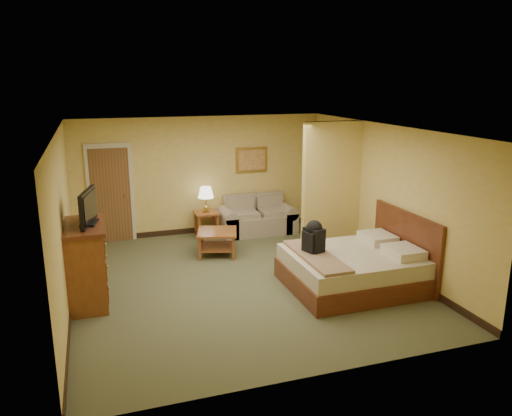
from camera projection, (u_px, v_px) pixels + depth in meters
name	position (u px, v px, depth m)	size (l,w,h in m)	color
floor	(240.00, 281.00, 8.59)	(6.00, 6.00, 0.00)	#4E5134
ceiling	(239.00, 129.00, 7.94)	(6.00, 6.00, 0.00)	white
back_wall	(201.00, 176.00, 11.02)	(5.50, 0.02, 2.60)	#DCBF5E
left_wall	(63.00, 222.00, 7.43)	(0.02, 6.00, 2.60)	#DCBF5E
right_wall	(384.00, 196.00, 9.10)	(0.02, 6.00, 2.60)	#DCBF5E
partition	(331.00, 188.00, 9.77)	(1.20, 0.15, 2.60)	#DCBF5E
door	(111.00, 194.00, 10.46)	(0.94, 0.16, 2.10)	beige
baseboard	(203.00, 229.00, 11.33)	(5.50, 0.02, 0.12)	black
loveseat	(257.00, 221.00, 11.24)	(1.69, 0.78, 0.85)	gray
side_table	(206.00, 220.00, 10.94)	(0.50, 0.50, 0.55)	brown
table_lamp	(206.00, 193.00, 10.79)	(0.34, 0.34, 0.56)	#BA9844
coffee_table	(217.00, 238.00, 9.80)	(0.93, 0.93, 0.49)	brown
wall_picture	(252.00, 160.00, 11.28)	(0.74, 0.04, 0.58)	#B78E3F
dresser	(86.00, 264.00, 7.60)	(0.62, 1.18, 1.27)	brown
tv	(88.00, 208.00, 7.41)	(0.29, 0.84, 0.52)	black
bed	(358.00, 267.00, 8.31)	(2.21, 1.87, 1.21)	#512313
backpack	(314.00, 236.00, 8.11)	(0.31, 0.38, 0.57)	black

